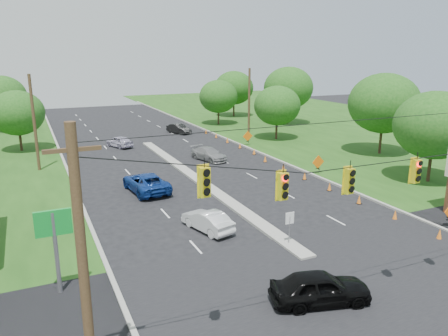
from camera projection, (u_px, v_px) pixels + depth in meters
name	position (u px, v px, depth m)	size (l,w,h in m)	color
ground	(360.00, 296.00, 20.05)	(160.00, 160.00, 0.00)	black
grass_right	(446.00, 151.00, 49.64)	(40.00, 160.00, 0.06)	#1E4714
cross_street	(360.00, 296.00, 20.05)	(160.00, 14.00, 0.02)	black
curb_left	(66.00, 168.00, 42.41)	(0.25, 110.00, 0.16)	gray
curb_right	(250.00, 149.00, 50.48)	(0.25, 110.00, 0.16)	gray
median	(196.00, 179.00, 38.53)	(1.00, 34.00, 0.18)	gray
median_sign	(290.00, 222.00, 24.95)	(0.55, 0.06, 2.05)	gray
signal_span	(385.00, 201.00, 17.87)	(25.60, 0.32, 9.00)	#422D1C
utility_pole_far_left	(34.00, 123.00, 40.30)	(0.28, 0.28, 9.00)	#422D1C
utility_pole_far_right	(249.00, 105.00, 54.69)	(0.28, 0.28, 9.00)	#422D1C
cone_0	(439.00, 234.00, 26.06)	(0.32, 0.32, 0.70)	orange
cone_1	(395.00, 215.00, 29.14)	(0.32, 0.32, 0.70)	orange
cone_2	(359.00, 199.00, 32.22)	(0.32, 0.32, 0.70)	orange
cone_3	(330.00, 187.00, 35.30)	(0.32, 0.32, 0.70)	orange
cone_4	(305.00, 176.00, 38.38)	(0.32, 0.32, 0.70)	orange
cone_5	(283.00, 167.00, 41.46)	(0.32, 0.32, 0.70)	orange
cone_6	(265.00, 159.00, 44.54)	(0.32, 0.32, 0.70)	orange
cone_7	(254.00, 151.00, 47.86)	(0.32, 0.32, 0.70)	orange
cone_8	(240.00, 145.00, 50.94)	(0.32, 0.32, 0.70)	orange
cone_9	(227.00, 140.00, 54.02)	(0.32, 0.32, 0.70)	orange
cone_10	(216.00, 135.00, 57.10)	(0.32, 0.32, 0.70)	orange
cone_11	(206.00, 131.00, 60.18)	(0.32, 0.32, 0.70)	orange
work_sign_1	(318.00, 163.00, 39.92)	(1.27, 0.58, 1.37)	black
work_sign_2	(248.00, 137.00, 52.24)	(1.27, 0.58, 1.37)	black
tree_5	(17.00, 113.00, 48.54)	(5.88, 5.88, 6.86)	black
tree_6	(1.00, 96.00, 60.78)	(6.72, 6.72, 7.84)	black
tree_7	(435.00, 125.00, 36.53)	(6.72, 6.72, 7.84)	black
tree_8	(384.00, 103.00, 46.77)	(7.56, 7.56, 8.82)	black
tree_9	(277.00, 106.00, 55.25)	(5.88, 5.88, 6.86)	black
tree_10	(288.00, 88.00, 66.93)	(7.56, 7.56, 8.82)	black
tree_11	(234.00, 88.00, 75.17)	(6.72, 6.72, 7.84)	black
tree_12	(218.00, 96.00, 66.77)	(5.88, 5.88, 6.86)	black
black_sedan	(320.00, 288.00, 19.31)	(1.80, 4.47, 1.52)	black
white_sedan	(207.00, 221.00, 27.34)	(1.38, 3.95, 1.30)	silver
blue_pickup	(146.00, 182.00, 34.96)	(2.56, 5.55, 1.54)	navy
silver_car_far	(209.00, 154.00, 45.26)	(1.87, 4.59, 1.33)	gray
silver_car_oncoming	(119.00, 142.00, 51.49)	(1.59, 3.95, 1.35)	#AEA7C0
dark_car_receding	(179.00, 129.00, 60.32)	(1.39, 3.99, 1.32)	black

